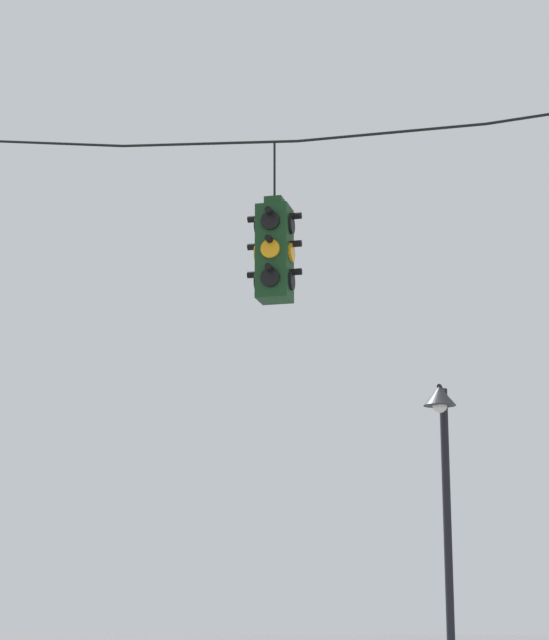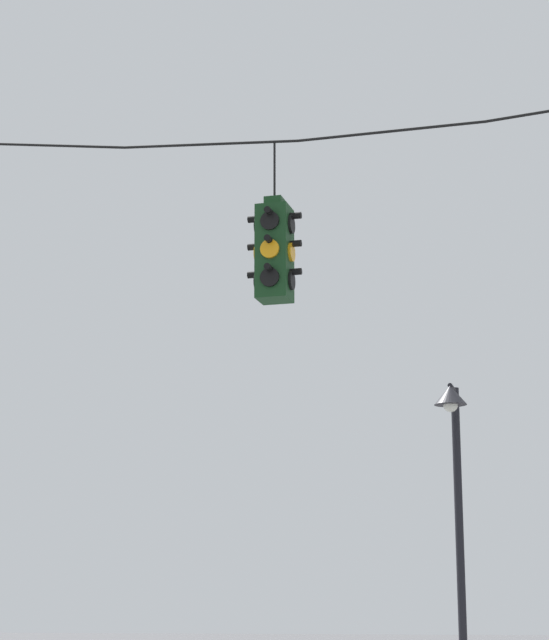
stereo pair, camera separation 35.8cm
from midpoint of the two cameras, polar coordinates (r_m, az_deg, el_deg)
name	(u,v)px [view 1 (the left image)]	position (r m, az deg, el deg)	size (l,w,h in m)	color
span_wire	(390,109)	(13.31, 4.51, 9.59)	(13.88, 0.03, 0.81)	black
traffic_light_near_right_pole	(275,252)	(13.06, -0.79, 3.15)	(0.58, 0.58, 1.75)	#143819
street_lamp	(444,479)	(18.15, 7.19, -7.22)	(0.47, 0.81, 5.06)	black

